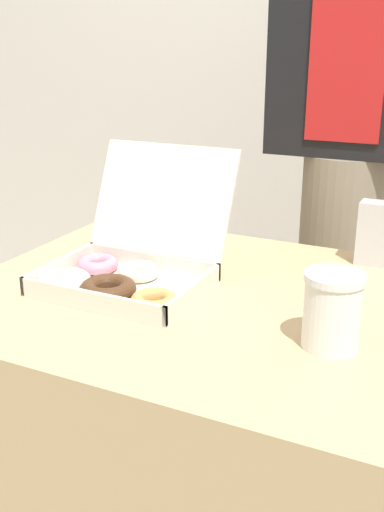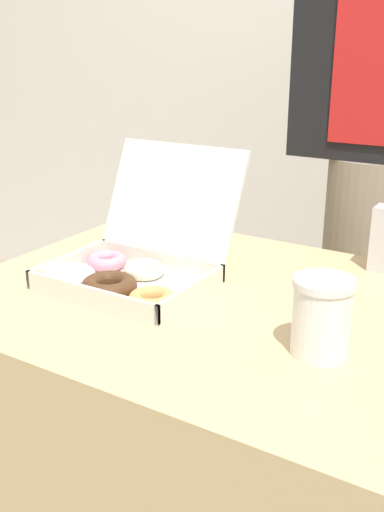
{
  "view_description": "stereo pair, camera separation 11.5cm",
  "coord_description": "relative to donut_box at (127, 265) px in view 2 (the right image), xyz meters",
  "views": [
    {
      "loc": [
        0.43,
        -1.02,
        1.26
      ],
      "look_at": [
        -0.05,
        -0.04,
        0.87
      ],
      "focal_mm": 42.0,
      "sensor_mm": 36.0,
      "label": 1
    },
    {
      "loc": [
        0.53,
        -0.97,
        1.26
      ],
      "look_at": [
        -0.05,
        -0.04,
        0.87
      ],
      "focal_mm": 42.0,
      "sensor_mm": 36.0,
      "label": 2
    }
  ],
  "objects": [
    {
      "name": "coffee_cup",
      "position": [
        0.45,
        -0.07,
        0.02
      ],
      "size": [
        0.1,
        0.1,
        0.13
      ],
      "color": "white",
      "rests_on": "table"
    },
    {
      "name": "donut_box",
      "position": [
        0.0,
        0.0,
        0.0
      ],
      "size": [
        0.33,
        0.36,
        0.27
      ],
      "color": "silver",
      "rests_on": "table"
    },
    {
      "name": "table",
      "position": [
        0.21,
        0.04,
        -0.43
      ],
      "size": [
        1.06,
        0.78,
        0.78
      ],
      "color": "tan",
      "rests_on": "ground_plane"
    },
    {
      "name": "person_customer",
      "position": [
        0.3,
        0.72,
        0.16
      ],
      "size": [
        0.43,
        0.24,
        1.79
      ],
      "color": "gray",
      "rests_on": "ground_plane"
    }
  ]
}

